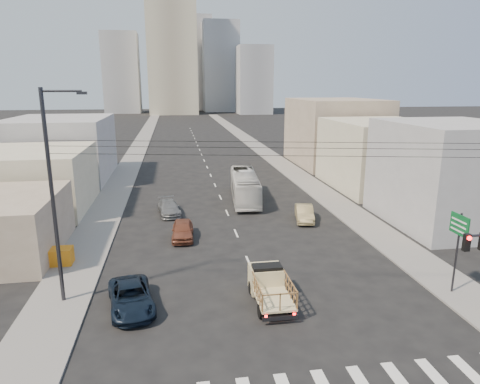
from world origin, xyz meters
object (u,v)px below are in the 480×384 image
object	(u,v)px
flatbed_pickup	(270,284)
city_bus	(245,186)
crate_stack	(59,256)
green_sign	(459,234)
navy_pickup	(131,297)
streetlamp_left	(54,193)
sedan_brown	(183,230)
sedan_tan	(304,213)
sedan_grey	(169,208)

from	to	relation	value
flatbed_pickup	city_bus	distance (m)	22.39
crate_stack	green_sign	bearing A→B (deg)	-17.99
navy_pickup	streetlamp_left	distance (m)	7.05
navy_pickup	city_bus	distance (m)	24.02
city_bus	flatbed_pickup	bearing A→B (deg)	-90.47
navy_pickup	green_sign	xyz separation A→B (m)	(18.73, -1.09, 3.05)
streetlamp_left	sedan_brown	bearing A→B (deg)	53.67
sedan_brown	streetlamp_left	bearing A→B (deg)	-123.87
sedan_brown	streetlamp_left	world-z (taller)	streetlamp_left
sedan_brown	sedan_tan	bearing A→B (deg)	17.69
sedan_grey	crate_stack	bearing A→B (deg)	-131.80
flatbed_pickup	sedan_tan	bearing A→B (deg)	65.65
streetlamp_left	sedan_grey	bearing A→B (deg)	70.48
flatbed_pickup	sedan_brown	world-z (taller)	flatbed_pickup
sedan_brown	sedan_tan	xyz separation A→B (m)	(11.14, 3.03, -0.02)
city_bus	streetlamp_left	xyz separation A→B (m)	(-13.88, -20.38, 4.90)
flatbed_pickup	navy_pickup	size ratio (longest dim) A/B	0.89
sedan_brown	crate_stack	distance (m)	9.48
sedan_brown	city_bus	bearing A→B (deg)	60.08
streetlamp_left	navy_pickup	bearing A→B (deg)	-20.25
crate_stack	sedan_tan	bearing A→B (deg)	19.90
navy_pickup	city_bus	world-z (taller)	city_bus
city_bus	sedan_brown	xyz separation A→B (m)	(-6.94, -10.94, -0.82)
flatbed_pickup	sedan_grey	bearing A→B (deg)	107.56
navy_pickup	sedan_tan	world-z (taller)	sedan_tan
streetlamp_left	crate_stack	size ratio (longest dim) A/B	6.67
city_bus	crate_stack	world-z (taller)	city_bus
flatbed_pickup	sedan_grey	distance (m)	19.16
flatbed_pickup	sedan_brown	distance (m)	12.24
sedan_brown	crate_stack	size ratio (longest dim) A/B	2.35
navy_pickup	streetlamp_left	size ratio (longest dim) A/B	0.41
flatbed_pickup	streetlamp_left	world-z (taller)	streetlamp_left
navy_pickup	crate_stack	size ratio (longest dim) A/B	2.76
sedan_tan	flatbed_pickup	bearing A→B (deg)	-102.26
flatbed_pickup	city_bus	size ratio (longest dim) A/B	0.40
city_bus	sedan_tan	distance (m)	8.99
green_sign	crate_stack	world-z (taller)	green_sign
streetlamp_left	crate_stack	bearing A→B (deg)	106.71
navy_pickup	sedan_tan	xyz separation A→B (m)	(14.26, 13.89, 0.02)
city_bus	navy_pickup	bearing A→B (deg)	-109.36
sedan_tan	green_sign	bearing A→B (deg)	-61.28
city_bus	sedan_tan	xyz separation A→B (m)	(4.20, -7.91, -0.83)
city_bus	crate_stack	size ratio (longest dim) A/B	6.13
city_bus	crate_stack	distance (m)	21.60
navy_pickup	streetlamp_left	world-z (taller)	streetlamp_left
flatbed_pickup	sedan_tan	distance (m)	15.76
sedan_tan	crate_stack	distance (m)	20.94
sedan_grey	streetlamp_left	world-z (taller)	streetlamp_left
sedan_grey	green_sign	size ratio (longest dim) A/B	0.91
sedan_brown	sedan_grey	bearing A→B (deg)	101.75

